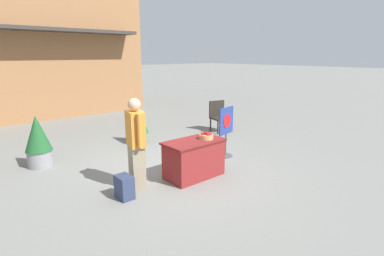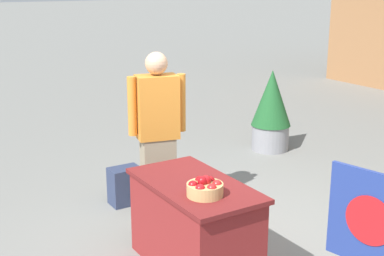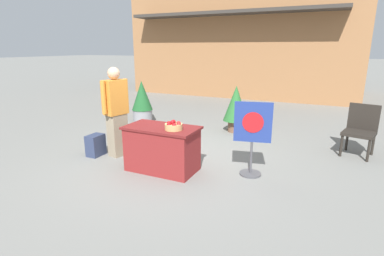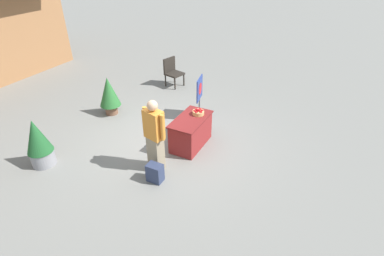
{
  "view_description": "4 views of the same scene",
  "coord_description": "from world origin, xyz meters",
  "px_view_note": "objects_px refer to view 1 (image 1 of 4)",
  "views": [
    {
      "loc": [
        -3.7,
        -5.07,
        2.48
      ],
      "look_at": [
        0.04,
        -0.72,
        1.07
      ],
      "focal_mm": 28.0,
      "sensor_mm": 36.0,
      "label": 1
    },
    {
      "loc": [
        3.68,
        -2.88,
        2.42
      ],
      "look_at": [
        -0.43,
        -0.35,
        1.08
      ],
      "focal_mm": 50.0,
      "sensor_mm": 36.0,
      "label": 2
    },
    {
      "loc": [
        2.68,
        -4.86,
        2.08
      ],
      "look_at": [
        0.64,
        -0.52,
        0.78
      ],
      "focal_mm": 28.0,
      "sensor_mm": 36.0,
      "label": 3
    },
    {
      "loc": [
        -5.53,
        -3.58,
        4.43
      ],
      "look_at": [
        0.13,
        -0.7,
        0.52
      ],
      "focal_mm": 28.0,
      "sensor_mm": 36.0,
      "label": 4
    }
  ],
  "objects_px": {
    "apple_basket": "(206,136)",
    "potted_plant_far_right": "(38,141)",
    "potted_plant_far_left": "(137,120)",
    "poster_board": "(226,130)",
    "patio_chair": "(219,115)",
    "person_visitor": "(136,144)",
    "display_table": "(194,159)",
    "backpack": "(124,187)"
  },
  "relations": [
    {
      "from": "person_visitor",
      "to": "patio_chair",
      "type": "distance_m",
      "value": 4.79
    },
    {
      "from": "apple_basket",
      "to": "patio_chair",
      "type": "relative_size",
      "value": 0.29
    },
    {
      "from": "display_table",
      "to": "apple_basket",
      "type": "relative_size",
      "value": 4.33
    },
    {
      "from": "backpack",
      "to": "potted_plant_far_left",
      "type": "xyz_separation_m",
      "value": [
        1.97,
        2.85,
        0.46
      ]
    },
    {
      "from": "backpack",
      "to": "potted_plant_far_left",
      "type": "bearing_deg",
      "value": 55.32
    },
    {
      "from": "display_table",
      "to": "poster_board",
      "type": "xyz_separation_m",
      "value": [
        1.44,
        0.45,
        0.29
      ]
    },
    {
      "from": "display_table",
      "to": "person_visitor",
      "type": "height_order",
      "value": "person_visitor"
    },
    {
      "from": "apple_basket",
      "to": "potted_plant_far_right",
      "type": "bearing_deg",
      "value": 132.22
    },
    {
      "from": "display_table",
      "to": "patio_chair",
      "type": "distance_m",
      "value": 3.92
    },
    {
      "from": "person_visitor",
      "to": "potted_plant_far_right",
      "type": "distance_m",
      "value": 2.69
    },
    {
      "from": "person_visitor",
      "to": "backpack",
      "type": "bearing_deg",
      "value": -138.2
    },
    {
      "from": "apple_basket",
      "to": "backpack",
      "type": "xyz_separation_m",
      "value": [
        -1.84,
        0.14,
        -0.64
      ]
    },
    {
      "from": "apple_basket",
      "to": "potted_plant_far_left",
      "type": "relative_size",
      "value": 0.25
    },
    {
      "from": "potted_plant_far_left",
      "to": "patio_chair",
      "type": "bearing_deg",
      "value": -11.86
    },
    {
      "from": "patio_chair",
      "to": "person_visitor",
      "type": "bearing_deg",
      "value": -50.53
    },
    {
      "from": "patio_chair",
      "to": "poster_board",
      "type": "bearing_deg",
      "value": -27.88
    },
    {
      "from": "potted_plant_far_right",
      "to": "poster_board",
      "type": "bearing_deg",
      "value": -31.47
    },
    {
      "from": "display_table",
      "to": "person_visitor",
      "type": "relative_size",
      "value": 0.73
    },
    {
      "from": "person_visitor",
      "to": "poster_board",
      "type": "relative_size",
      "value": 1.39
    },
    {
      "from": "poster_board",
      "to": "patio_chair",
      "type": "relative_size",
      "value": 1.24
    },
    {
      "from": "person_visitor",
      "to": "potted_plant_far_left",
      "type": "xyz_separation_m",
      "value": [
        1.58,
        2.64,
        -0.22
      ]
    },
    {
      "from": "backpack",
      "to": "potted_plant_far_right",
      "type": "xyz_separation_m",
      "value": [
        -0.69,
        2.65,
        0.4
      ]
    },
    {
      "from": "display_table",
      "to": "potted_plant_far_right",
      "type": "bearing_deg",
      "value": 129.74
    },
    {
      "from": "backpack",
      "to": "poster_board",
      "type": "xyz_separation_m",
      "value": [
        3.01,
        0.39,
        0.47
      ]
    },
    {
      "from": "display_table",
      "to": "person_visitor",
      "type": "distance_m",
      "value": 1.31
    },
    {
      "from": "patio_chair",
      "to": "potted_plant_far_left",
      "type": "distance_m",
      "value": 2.79
    },
    {
      "from": "display_table",
      "to": "apple_basket",
      "type": "height_order",
      "value": "apple_basket"
    },
    {
      "from": "person_visitor",
      "to": "poster_board",
      "type": "bearing_deg",
      "value": 17.17
    },
    {
      "from": "apple_basket",
      "to": "poster_board",
      "type": "bearing_deg",
      "value": 24.25
    },
    {
      "from": "potted_plant_far_left",
      "to": "potted_plant_far_right",
      "type": "distance_m",
      "value": 2.68
    },
    {
      "from": "person_visitor",
      "to": "poster_board",
      "type": "height_order",
      "value": "person_visitor"
    },
    {
      "from": "backpack",
      "to": "patio_chair",
      "type": "relative_size",
      "value": 0.42
    },
    {
      "from": "person_visitor",
      "to": "potted_plant_far_right",
      "type": "bearing_deg",
      "value": 127.38
    },
    {
      "from": "potted_plant_far_right",
      "to": "apple_basket",
      "type": "bearing_deg",
      "value": -47.78
    },
    {
      "from": "poster_board",
      "to": "patio_chair",
      "type": "height_order",
      "value": "poster_board"
    },
    {
      "from": "potted_plant_far_right",
      "to": "backpack",
      "type": "bearing_deg",
      "value": -75.34
    },
    {
      "from": "display_table",
      "to": "poster_board",
      "type": "distance_m",
      "value": 1.54
    },
    {
      "from": "patio_chair",
      "to": "potted_plant_far_right",
      "type": "xyz_separation_m",
      "value": [
        -5.4,
        0.37,
        0.05
      ]
    },
    {
      "from": "backpack",
      "to": "poster_board",
      "type": "distance_m",
      "value": 3.07
    },
    {
      "from": "potted_plant_far_left",
      "to": "potted_plant_far_right",
      "type": "relative_size",
      "value": 0.99
    },
    {
      "from": "patio_chair",
      "to": "backpack",
      "type": "bearing_deg",
      "value": -50.29
    },
    {
      "from": "person_visitor",
      "to": "backpack",
      "type": "xyz_separation_m",
      "value": [
        -0.39,
        -0.21,
        -0.67
      ]
    }
  ]
}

